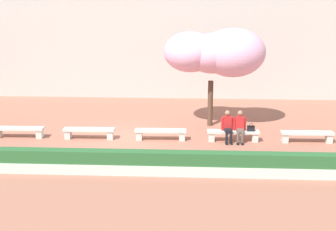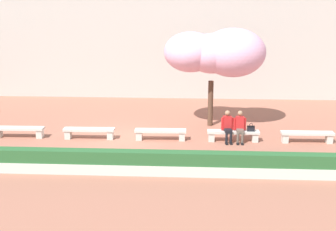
# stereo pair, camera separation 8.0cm
# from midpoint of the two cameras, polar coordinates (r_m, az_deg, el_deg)

# --- Properties ---
(ground_plane) EXTENTS (100.00, 100.00, 0.00)m
(ground_plane) POSITION_cam_midpoint_polar(r_m,az_deg,el_deg) (19.55, -5.17, -2.91)
(ground_plane) COLOR #9E604C
(building_facade) EXTENTS (34.09, 4.00, 7.98)m
(building_facade) POSITION_cam_midpoint_polar(r_m,az_deg,el_deg) (28.71, -2.38, 10.84)
(building_facade) COLOR #B7B2A8
(building_facade) RESTS_ON ground
(stone_bench_near_west) EXTENTS (2.12, 0.45, 0.45)m
(stone_bench_near_west) POSITION_cam_midpoint_polar(r_m,az_deg,el_deg) (20.60, -17.61, -1.74)
(stone_bench_near_west) COLOR beige
(stone_bench_near_west) RESTS_ON ground
(stone_bench_center) EXTENTS (2.12, 0.45, 0.45)m
(stone_bench_center) POSITION_cam_midpoint_polar(r_m,az_deg,el_deg) (19.74, -9.48, -1.94)
(stone_bench_center) COLOR beige
(stone_bench_center) RESTS_ON ground
(stone_bench_near_east) EXTENTS (2.12, 0.45, 0.45)m
(stone_bench_near_east) POSITION_cam_midpoint_polar(r_m,az_deg,el_deg) (19.30, -0.80, -2.11)
(stone_bench_near_east) COLOR beige
(stone_bench_near_east) RESTS_ON ground
(stone_bench_east_end) EXTENTS (2.12, 0.45, 0.45)m
(stone_bench_east_end) POSITION_cam_midpoint_polar(r_m,az_deg,el_deg) (19.32, 8.07, -2.24)
(stone_bench_east_end) COLOR beige
(stone_bench_east_end) RESTS_ON ground
(stone_bench_far_east) EXTENTS (2.12, 0.45, 0.45)m
(stone_bench_far_east) POSITION_cam_midpoint_polar(r_m,az_deg,el_deg) (19.80, 16.72, -2.31)
(stone_bench_far_east) COLOR beige
(stone_bench_far_east) RESTS_ON ground
(person_seated_left) EXTENTS (0.51, 0.71, 1.29)m
(person_seated_left) POSITION_cam_midpoint_polar(r_m,az_deg,el_deg) (19.15, 7.39, -1.17)
(person_seated_left) COLOR black
(person_seated_left) RESTS_ON ground
(person_seated_right) EXTENTS (0.51, 0.68, 1.29)m
(person_seated_right) POSITION_cam_midpoint_polar(r_m,az_deg,el_deg) (19.19, 8.88, -1.19)
(person_seated_right) COLOR black
(person_seated_right) RESTS_ON ground
(handbag) EXTENTS (0.30, 0.15, 0.34)m
(handbag) POSITION_cam_midpoint_polar(r_m,az_deg,el_deg) (19.30, 10.19, -1.52)
(handbag) COLOR black
(handbag) RESTS_ON stone_bench_east_end
(cherry_tree_main) EXTENTS (4.49, 2.85, 4.45)m
(cherry_tree_main) POSITION_cam_midpoint_polar(r_m,az_deg,el_deg) (20.93, 5.80, 7.62)
(cherry_tree_main) COLOR #513828
(cherry_tree_main) RESTS_ON ground
(planter_hedge_foreground) EXTENTS (19.77, 0.50, 0.80)m
(planter_hedge_foreground) POSITION_cam_midpoint_polar(r_m,az_deg,el_deg) (15.89, -7.20, -5.67)
(planter_hedge_foreground) COLOR beige
(planter_hedge_foreground) RESTS_ON ground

